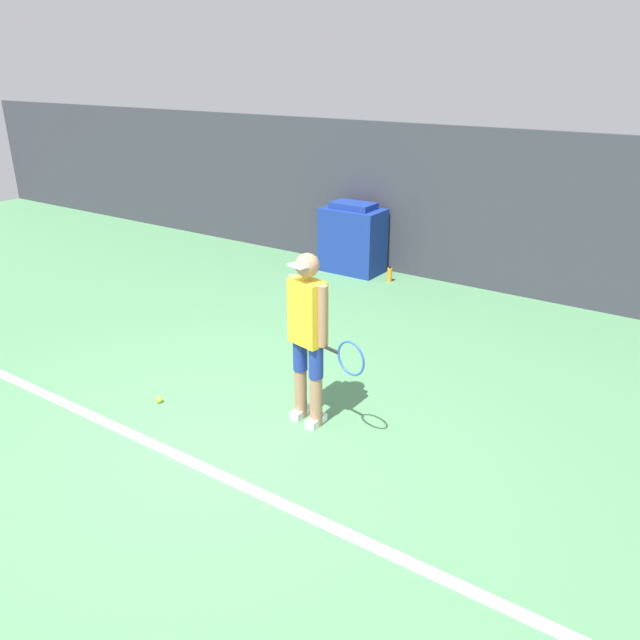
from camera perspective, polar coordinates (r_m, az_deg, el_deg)
ground_plane at (r=5.83m, az=-9.70°, el=-11.60°), size 24.00×24.00×0.00m
back_wall at (r=9.84m, az=12.97°, el=9.92°), size 24.00×0.10×2.39m
court_baseline at (r=5.68m, az=-11.50°, el=-12.67°), size 21.60×0.10×0.01m
tennis_player at (r=5.73m, az=-1.04°, el=-1.12°), size 0.94×0.32×1.69m
tennis_ball at (r=6.66m, az=-14.50°, el=-7.07°), size 0.07×0.07×0.07m
covered_chair at (r=10.37m, az=3.00°, el=7.42°), size 1.00×0.61×1.15m
water_bottle at (r=10.01m, az=6.38°, el=4.16°), size 0.08×0.08×0.25m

